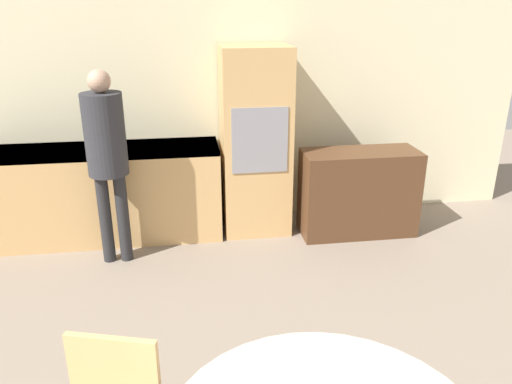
# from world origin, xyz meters

# --- Properties ---
(wall_back) EXTENTS (6.19, 0.05, 2.60)m
(wall_back) POSITION_xyz_m (0.00, 4.99, 1.30)
(wall_back) COLOR beige
(wall_back) RESTS_ON ground_plane
(kitchen_counter) EXTENTS (2.16, 0.60, 0.88)m
(kitchen_counter) POSITION_xyz_m (-1.16, 4.65, 0.46)
(kitchen_counter) COLOR tan
(kitchen_counter) RESTS_ON ground_plane
(oven_unit) EXTENTS (0.64, 0.59, 1.78)m
(oven_unit) POSITION_xyz_m (0.28, 4.66, 0.89)
(oven_unit) COLOR tan
(oven_unit) RESTS_ON ground_plane
(sideboard) EXTENTS (1.11, 0.45, 0.83)m
(sideboard) POSITION_xyz_m (1.25, 4.39, 0.41)
(sideboard) COLOR #51331E
(sideboard) RESTS_ON ground_plane
(person_standing) EXTENTS (0.33, 0.33, 1.66)m
(person_standing) POSITION_xyz_m (-1.03, 4.14, 1.03)
(person_standing) COLOR #262628
(person_standing) RESTS_ON ground_plane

